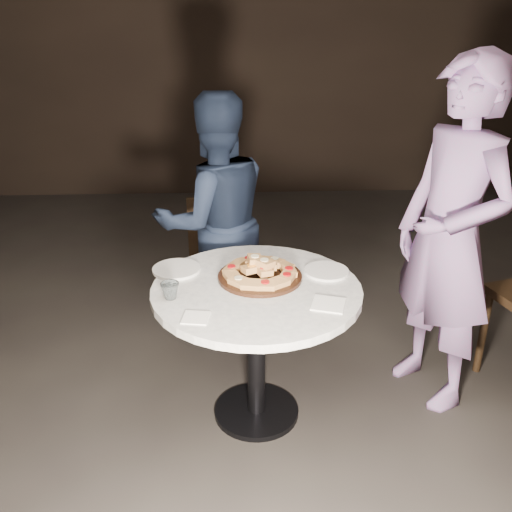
# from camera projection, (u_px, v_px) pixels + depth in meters

# --- Properties ---
(floor) EXTENTS (7.00, 7.00, 0.00)m
(floor) POSITION_uv_depth(u_px,v_px,m) (253.00, 403.00, 2.92)
(floor) COLOR black
(floor) RESTS_ON ground
(table) EXTENTS (1.23, 1.23, 0.71)m
(table) POSITION_uv_depth(u_px,v_px,m) (256.00, 313.00, 2.61)
(table) COLOR black
(table) RESTS_ON ground
(serving_board) EXTENTS (0.51, 0.51, 0.02)m
(serving_board) POSITION_uv_depth(u_px,v_px,m) (260.00, 277.00, 2.63)
(serving_board) COLOR black
(serving_board) RESTS_ON table
(focaccia_pile) EXTENTS (0.35, 0.34, 0.09)m
(focaccia_pile) POSITION_uv_depth(u_px,v_px,m) (260.00, 270.00, 2.62)
(focaccia_pile) COLOR #B78046
(focaccia_pile) RESTS_ON serving_board
(plate_left) EXTENTS (0.25, 0.25, 0.01)m
(plate_left) POSITION_uv_depth(u_px,v_px,m) (176.00, 269.00, 2.71)
(plate_left) COLOR white
(plate_left) RESTS_ON table
(plate_right) EXTENTS (0.21, 0.21, 0.01)m
(plate_right) POSITION_uv_depth(u_px,v_px,m) (326.00, 271.00, 2.69)
(plate_right) COLOR white
(plate_right) RESTS_ON table
(water_glass) EXTENTS (0.10, 0.10, 0.07)m
(water_glass) POSITION_uv_depth(u_px,v_px,m) (170.00, 291.00, 2.44)
(water_glass) COLOR silver
(water_glass) RESTS_ON table
(napkin_near) EXTENTS (0.12, 0.12, 0.01)m
(napkin_near) POSITION_uv_depth(u_px,v_px,m) (196.00, 318.00, 2.31)
(napkin_near) COLOR white
(napkin_near) RESTS_ON table
(napkin_far) EXTENTS (0.17, 0.17, 0.01)m
(napkin_far) POSITION_uv_depth(u_px,v_px,m) (328.00, 304.00, 2.41)
(napkin_far) COLOR white
(napkin_far) RESTS_ON table
(chair_far) EXTENTS (0.36, 0.38, 0.77)m
(chair_far) POSITION_uv_depth(u_px,v_px,m) (217.00, 240.00, 3.75)
(chair_far) COLOR black
(chair_far) RESTS_ON ground
(diner_navy) EXTENTS (0.85, 0.74, 1.46)m
(diner_navy) POSITION_uv_depth(u_px,v_px,m) (215.00, 221.00, 3.27)
(diner_navy) COLOR black
(diner_navy) RESTS_ON ground
(diner_teal) EXTENTS (0.63, 0.74, 1.71)m
(diner_teal) POSITION_uv_depth(u_px,v_px,m) (450.00, 240.00, 2.69)
(diner_teal) COLOR slate
(diner_teal) RESTS_ON ground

